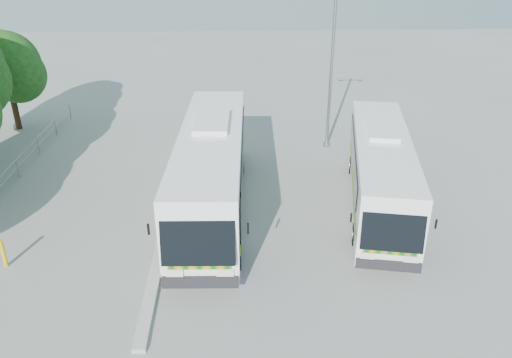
{
  "coord_description": "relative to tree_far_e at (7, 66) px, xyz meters",
  "views": [
    {
      "loc": [
        0.45,
        -16.7,
        10.5
      ],
      "look_at": [
        1.39,
        1.16,
        1.95
      ],
      "focal_mm": 35.0,
      "sensor_mm": 36.0,
      "label": 1
    }
  ],
  "objects": [
    {
      "name": "ground",
      "position": [
        12.63,
        -13.3,
        -3.89
      ],
      "size": [
        100.0,
        100.0,
        0.0
      ],
      "primitive_type": "plane",
      "color": "gray",
      "rests_on": "ground"
    },
    {
      "name": "kerb_divider",
      "position": [
        10.33,
        -11.3,
        -3.81
      ],
      "size": [
        0.4,
        16.0,
        0.15
      ],
      "primitive_type": "cube",
      "color": "#B2B2AD",
      "rests_on": "ground"
    },
    {
      "name": "railing",
      "position": [
        2.63,
        -9.3,
        -3.15
      ],
      "size": [
        0.06,
        22.0,
        1.0
      ],
      "color": "gray",
      "rests_on": "ground"
    },
    {
      "name": "tree_far_e",
      "position": [
        0.0,
        0.0,
        0.0
      ],
      "size": [
        4.54,
        4.28,
        5.92
      ],
      "color": "#382314",
      "rests_on": "ground"
    },
    {
      "name": "coach_main",
      "position": [
        12.22,
        -10.73,
        -2.0
      ],
      "size": [
        3.08,
        12.54,
        3.45
      ],
      "rotation": [
        0.0,
        0.0,
        -0.04
      ],
      "color": "white",
      "rests_on": "ground"
    },
    {
      "name": "coach_adjacent",
      "position": [
        19.43,
        -10.86,
        -2.21
      ],
      "size": [
        4.38,
        11.22,
        3.06
      ],
      "rotation": [
        0.0,
        0.0,
        -0.2
      ],
      "color": "white",
      "rests_on": "ground"
    },
    {
      "name": "lamppost",
      "position": [
        18.44,
        -3.95,
        0.69
      ],
      "size": [
        2.03,
        0.25,
        8.29
      ],
      "rotation": [
        0.0,
        0.0,
        -0.03
      ],
      "color": "gray",
      "rests_on": "ground"
    },
    {
      "name": "bollard",
      "position": [
        4.94,
        -14.82,
        -3.36
      ],
      "size": [
        0.17,
        0.17,
        1.06
      ],
      "primitive_type": "cylinder",
      "rotation": [
        0.0,
        0.0,
        0.14
      ],
      "color": "gold",
      "rests_on": "ground"
    }
  ]
}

